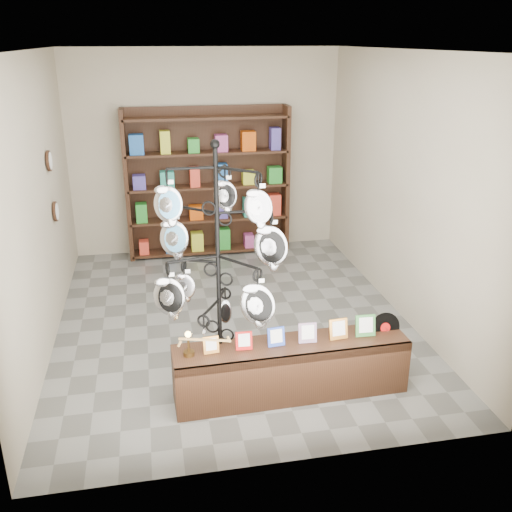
% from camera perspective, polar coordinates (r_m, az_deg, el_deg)
% --- Properties ---
extents(ground, '(5.00, 5.00, 0.00)m').
position_cam_1_polar(ground, '(6.80, -2.35, -6.25)').
color(ground, slate).
rests_on(ground, ground).
extents(room_envelope, '(5.00, 5.00, 5.00)m').
position_cam_1_polar(room_envelope, '(6.18, -2.61, 9.18)').
color(room_envelope, '#B0A68D').
rests_on(room_envelope, ground).
extents(display_tree, '(1.27, 1.27, 2.36)m').
position_cam_1_polar(display_tree, '(4.87, -3.83, -0.08)').
color(display_tree, black).
rests_on(display_tree, ground).
extents(front_shelf, '(2.16, 0.50, 0.76)m').
position_cam_1_polar(front_shelf, '(5.35, 3.53, -11.16)').
color(front_shelf, black).
rests_on(front_shelf, ground).
extents(back_shelving, '(2.42, 0.36, 2.20)m').
position_cam_1_polar(back_shelving, '(8.58, -4.81, 6.88)').
color(back_shelving, black).
rests_on(back_shelving, ground).
extents(wall_clocks, '(0.03, 0.24, 0.84)m').
position_cam_1_polar(wall_clocks, '(7.06, -19.70, 6.56)').
color(wall_clocks, black).
rests_on(wall_clocks, ground).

